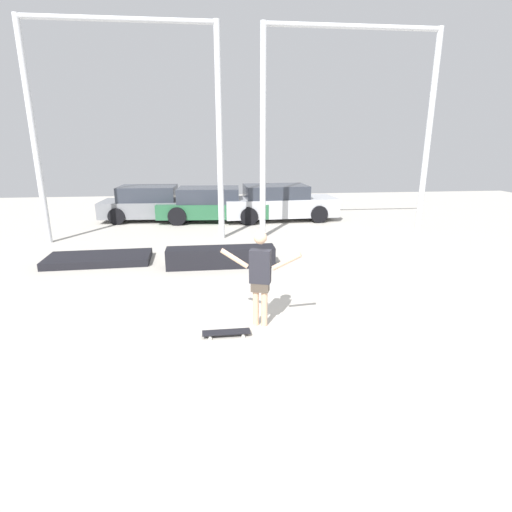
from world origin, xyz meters
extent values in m
plane|color=#B2ADA3|center=(0.00, 0.00, 0.00)|extent=(36.00, 36.00, 0.00)
cylinder|color=#DBAD89|center=(-0.28, -0.01, 0.41)|extent=(0.11, 0.11, 0.81)
cylinder|color=#DBAD89|center=(-0.13, -0.06, 0.41)|extent=(0.11, 0.11, 0.81)
cube|color=#4C4238|center=(-0.21, -0.04, 0.74)|extent=(0.35, 0.26, 0.18)
cube|color=#26262D|center=(-0.21, -0.04, 1.11)|extent=(0.40, 0.29, 0.59)
sphere|color=#DBAD89|center=(-0.21, -0.04, 1.62)|extent=(0.23, 0.23, 0.23)
cylinder|color=#DBAD89|center=(-0.64, 0.10, 1.23)|extent=(0.51, 0.24, 0.34)
cylinder|color=#DBAD89|center=(0.23, -0.18, 1.23)|extent=(0.51, 0.24, 0.34)
cube|color=black|center=(-0.83, -0.38, 0.07)|extent=(0.82, 0.23, 0.01)
cylinder|color=silver|center=(-0.55, -0.27, 0.03)|extent=(0.05, 0.03, 0.05)
cylinder|color=silver|center=(-0.55, -0.49, 0.03)|extent=(0.05, 0.03, 0.05)
cylinder|color=silver|center=(-1.11, -0.28, 0.03)|extent=(0.05, 0.03, 0.05)
cylinder|color=silver|center=(-1.10, -0.50, 0.03)|extent=(0.05, 0.03, 0.05)
cube|color=black|center=(-0.81, 3.52, 0.26)|extent=(2.82, 0.62, 0.52)
cube|color=black|center=(-4.10, 4.25, 0.10)|extent=(2.77, 1.34, 0.20)
cylinder|color=silver|center=(-6.30, 6.72, 3.32)|extent=(0.20, 0.20, 6.63)
cylinder|color=silver|center=(-0.70, 6.72, 3.32)|extent=(0.20, 0.20, 6.63)
cylinder|color=silver|center=(-3.50, 6.72, 6.55)|extent=(5.61, 0.16, 0.16)
cylinder|color=silver|center=(0.70, 6.72, 3.32)|extent=(0.20, 0.20, 6.63)
cylinder|color=silver|center=(6.30, 6.72, 3.32)|extent=(0.20, 0.20, 6.63)
cylinder|color=silver|center=(3.50, 6.72, 6.55)|extent=(5.61, 0.16, 0.16)
cube|color=slate|center=(-3.43, 10.25, 0.50)|extent=(4.19, 1.92, 0.64)
cube|color=#2D333D|center=(-3.60, 10.26, 1.12)|extent=(2.33, 1.70, 0.59)
cylinder|color=black|center=(-2.12, 11.06, 0.33)|extent=(0.66, 0.25, 0.65)
cylinder|color=black|center=(-2.19, 9.35, 0.33)|extent=(0.66, 0.25, 0.65)
cylinder|color=black|center=(-4.67, 11.16, 0.33)|extent=(0.66, 0.25, 0.65)
cylinder|color=black|center=(-4.75, 9.45, 0.33)|extent=(0.66, 0.25, 0.65)
cube|color=#28603D|center=(-0.94, 9.80, 0.49)|extent=(4.52, 2.03, 0.58)
cube|color=#2D333D|center=(-1.12, 9.81, 1.07)|extent=(2.53, 1.77, 0.59)
cylinder|color=black|center=(0.48, 10.57, 0.36)|extent=(0.73, 0.27, 0.71)
cylinder|color=black|center=(0.37, 8.86, 0.36)|extent=(0.73, 0.27, 0.71)
cylinder|color=black|center=(-2.25, 10.74, 0.36)|extent=(0.73, 0.27, 0.71)
cylinder|color=black|center=(-2.36, 9.03, 0.36)|extent=(0.73, 0.27, 0.71)
cube|color=#B7BABF|center=(1.80, 9.72, 0.56)|extent=(4.67, 2.02, 0.73)
cube|color=#2D333D|center=(1.61, 9.71, 1.18)|extent=(2.61, 1.77, 0.52)
cylinder|color=black|center=(3.17, 10.66, 0.35)|extent=(0.70, 0.26, 0.69)
cylinder|color=black|center=(3.26, 8.93, 0.35)|extent=(0.70, 0.26, 0.69)
cylinder|color=black|center=(0.33, 10.50, 0.35)|extent=(0.70, 0.26, 0.69)
cylinder|color=black|center=(0.43, 8.78, 0.35)|extent=(0.70, 0.26, 0.69)
camera|label=1|loc=(-1.00, -6.54, 3.20)|focal=28.00mm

